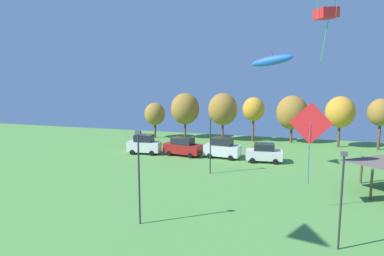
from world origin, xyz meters
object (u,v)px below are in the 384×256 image
at_px(light_post_1, 139,172).
at_px(treeline_tree_4, 292,113).
at_px(kite_flying_6, 327,3).
at_px(treeline_tree_6, 381,113).
at_px(treeline_tree_5, 340,112).
at_px(parked_car_leftmost, 144,144).
at_px(kite_flying_2, 272,61).
at_px(parked_car_second_from_left, 183,147).
at_px(treeline_tree_3, 254,109).
at_px(treeline_tree_0, 155,114).
at_px(light_post_3, 210,142).
at_px(treeline_tree_1, 185,109).
at_px(parked_car_rightmost_in_row, 264,153).
at_px(kite_flying_3, 311,125).
at_px(parked_car_third_from_left, 222,148).
at_px(treeline_tree_2, 223,109).
at_px(light_post_0, 342,195).

distance_m(light_post_1, treeline_tree_4, 34.73).
xyz_separation_m(kite_flying_6, treeline_tree_6, (9.07, 25.64, -9.63)).
bearing_deg(treeline_tree_6, treeline_tree_5, 175.58).
distance_m(parked_car_leftmost, treeline_tree_6, 31.97).
xyz_separation_m(kite_flying_2, parked_car_second_from_left, (-11.76, 13.76, -9.88)).
distance_m(kite_flying_2, treeline_tree_3, 27.28).
relative_size(parked_car_leftmost, treeline_tree_0, 0.76).
distance_m(kite_flying_2, parked_car_second_from_left, 20.62).
height_order(light_post_3, treeline_tree_1, treeline_tree_1).
height_order(parked_car_rightmost_in_row, treeline_tree_1, treeline_tree_1).
bearing_deg(treeline_tree_6, parked_car_second_from_left, -155.13).
xyz_separation_m(kite_flying_2, treeline_tree_4, (1.09, 27.09, -6.44)).
xyz_separation_m(kite_flying_3, treeline_tree_3, (-7.48, 26.67, -1.41)).
relative_size(kite_flying_6, treeline_tree_6, 0.70).
bearing_deg(treeline_tree_4, treeline_tree_6, -10.04).
distance_m(treeline_tree_0, treeline_tree_5, 27.98).
bearing_deg(treeline_tree_0, kite_flying_6, -46.77).
bearing_deg(kite_flying_2, parked_car_third_from_left, 115.66).
height_order(treeline_tree_0, treeline_tree_2, treeline_tree_2).
relative_size(parked_car_second_from_left, treeline_tree_6, 0.71).
distance_m(light_post_1, treeline_tree_6, 37.59).
distance_m(kite_flying_2, light_post_1, 12.59).
height_order(parked_car_second_from_left, treeline_tree_5, treeline_tree_5).
relative_size(parked_car_rightmost_in_row, treeline_tree_3, 0.63).
bearing_deg(treeline_tree_0, parked_car_second_from_left, -52.13).
distance_m(treeline_tree_2, treeline_tree_6, 21.89).
bearing_deg(light_post_0, parked_car_leftmost, 137.80).
relative_size(treeline_tree_1, treeline_tree_4, 1.02).
distance_m(treeline_tree_5, treeline_tree_6, 5.03).
relative_size(parked_car_third_from_left, parked_car_rightmost_in_row, 1.04).
height_order(parked_car_third_from_left, parked_car_rightmost_in_row, parked_car_third_from_left).
distance_m(parked_car_second_from_left, treeline_tree_6, 27.14).
relative_size(kite_flying_2, parked_car_rightmost_in_row, 0.76).
distance_m(kite_flying_6, treeline_tree_4, 29.59).
relative_size(parked_car_second_from_left, treeline_tree_0, 0.86).
relative_size(light_post_3, treeline_tree_5, 0.81).
bearing_deg(light_post_1, treeline_tree_3, 84.26).
bearing_deg(treeline_tree_4, parked_car_third_from_left, -120.50).
bearing_deg(treeline_tree_3, parked_car_third_from_left, -99.73).
relative_size(kite_flying_2, treeline_tree_6, 0.47).
xyz_separation_m(parked_car_rightmost_in_row, light_post_3, (-4.79, -6.59, 2.23)).
distance_m(kite_flying_6, treeline_tree_0, 36.54).
height_order(parked_car_leftmost, parked_car_third_from_left, parked_car_third_from_left).
relative_size(kite_flying_2, treeline_tree_0, 0.57).
distance_m(parked_car_second_from_left, treeline_tree_1, 13.55).
bearing_deg(treeline_tree_3, treeline_tree_0, -175.02).
relative_size(kite_flying_3, parked_car_third_from_left, 1.35).
bearing_deg(parked_car_rightmost_in_row, light_post_3, -131.70).
relative_size(treeline_tree_0, treeline_tree_3, 0.84).
xyz_separation_m(kite_flying_2, kite_flying_6, (3.53, -0.59, 3.73)).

